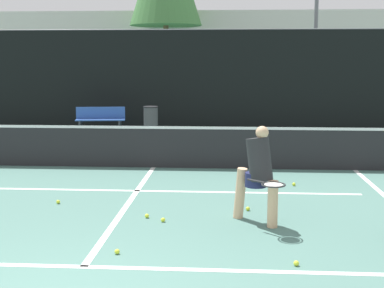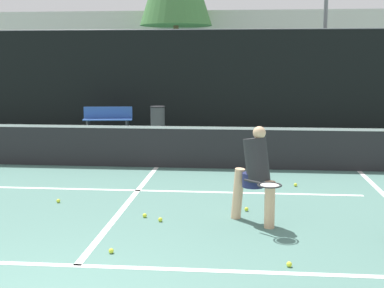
% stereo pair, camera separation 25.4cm
% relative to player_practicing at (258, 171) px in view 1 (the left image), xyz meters
% --- Properties ---
extents(court_baseline_near, '(11.00, 0.10, 0.01)m').
position_rel_player_practicing_xyz_m(court_baseline_near, '(-2.13, -1.87, -0.79)').
color(court_baseline_near, white).
rests_on(court_baseline_near, ground).
extents(court_service_line, '(8.25, 0.10, 0.01)m').
position_rel_player_practicing_xyz_m(court_service_line, '(-2.13, 1.86, -0.79)').
color(court_service_line, white).
rests_on(court_service_line, ground).
extents(court_center_mark, '(0.10, 5.94, 0.01)m').
position_rel_player_practicing_xyz_m(court_center_mark, '(-2.13, 1.10, -0.79)').
color(court_center_mark, white).
rests_on(court_center_mark, ground).
extents(net, '(11.09, 0.09, 1.07)m').
position_rel_player_practicing_xyz_m(net, '(-2.13, 4.07, -0.28)').
color(net, slate).
rests_on(net, ground).
extents(fence_back, '(24.00, 0.06, 3.50)m').
position_rel_player_practicing_xyz_m(fence_back, '(-2.13, 11.16, 0.95)').
color(fence_back, black).
rests_on(fence_back, ground).
extents(player_practicing, '(0.82, 1.10, 1.47)m').
position_rel_player_practicing_xyz_m(player_practicing, '(0.00, 0.00, 0.00)').
color(player_practicing, '#DBAD84').
rests_on(player_practicing, ground).
extents(tennis_ball_scattered_0, '(0.07, 0.07, 0.07)m').
position_rel_player_practicing_xyz_m(tennis_ball_scattered_0, '(-1.83, -1.42, -0.76)').
color(tennis_ball_scattered_0, '#D1E033').
rests_on(tennis_ball_scattered_0, ground).
extents(tennis_ball_scattered_2, '(0.07, 0.07, 0.07)m').
position_rel_player_practicing_xyz_m(tennis_ball_scattered_2, '(-1.41, -0.04, -0.76)').
color(tennis_ball_scattered_2, '#D1E033').
rests_on(tennis_ball_scattered_2, ground).
extents(tennis_ball_scattered_5, '(0.07, 0.07, 0.07)m').
position_rel_player_practicing_xyz_m(tennis_ball_scattered_5, '(0.37, -1.67, -0.76)').
color(tennis_ball_scattered_5, '#D1E033').
rests_on(tennis_ball_scattered_5, ground).
extents(tennis_ball_scattered_7, '(0.07, 0.07, 0.07)m').
position_rel_player_practicing_xyz_m(tennis_ball_scattered_7, '(-1.69, 0.15, -0.76)').
color(tennis_ball_scattered_7, '#D1E033').
rests_on(tennis_ball_scattered_7, ground).
extents(tennis_ball_scattered_8, '(0.07, 0.07, 0.07)m').
position_rel_player_practicing_xyz_m(tennis_ball_scattered_8, '(-0.11, 0.66, -0.76)').
color(tennis_ball_scattered_8, '#D1E033').
rests_on(tennis_ball_scattered_8, ground).
extents(tennis_ball_scattered_9, '(0.07, 0.07, 0.07)m').
position_rel_player_practicing_xyz_m(tennis_ball_scattered_9, '(0.84, 2.47, -0.76)').
color(tennis_ball_scattered_9, '#D1E033').
rests_on(tennis_ball_scattered_9, ground).
extents(tennis_ball_scattered_10, '(0.07, 0.07, 0.07)m').
position_rel_player_practicing_xyz_m(tennis_ball_scattered_10, '(-3.32, 0.87, -0.76)').
color(tennis_ball_scattered_10, '#D1E033').
rests_on(tennis_ball_scattered_10, ground).
extents(courtside_bench, '(1.68, 0.61, 0.86)m').
position_rel_player_practicing_xyz_m(courtside_bench, '(-4.74, 9.89, -0.32)').
color(courtside_bench, '#2D519E').
rests_on(courtside_bench, ground).
extents(trash_bin, '(0.49, 0.49, 0.92)m').
position_rel_player_practicing_xyz_m(trash_bin, '(-3.00, 9.67, -0.33)').
color(trash_bin, '#3F3F42').
rests_on(trash_bin, ground).
extents(parked_car, '(1.74, 3.93, 1.52)m').
position_rel_player_practicing_xyz_m(parked_car, '(-6.34, 14.25, -0.15)').
color(parked_car, navy).
rests_on(parked_car, ground).
extents(building_far, '(36.00, 2.40, 5.17)m').
position_rel_player_practicing_xyz_m(building_far, '(-2.13, 23.76, 1.80)').
color(building_far, beige).
rests_on(building_far, ground).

